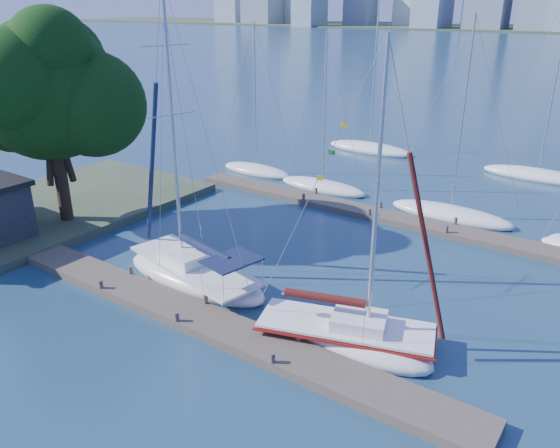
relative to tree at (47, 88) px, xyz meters
The scene contains 12 objects.
ground 16.58m from the tree, 14.02° to the right, with size 700.00×700.00×0.00m, color navy.
near_dock 16.48m from the tree, 14.02° to the right, with size 26.00×2.00×0.40m, color #4F463A.
far_dock 21.83m from the tree, 38.41° to the left, with size 30.00×1.80×0.36m, color #4F463A.
shore 8.83m from the tree, behind, with size 12.00×22.00×0.50m, color #38472D.
tree is the anchor object (origin of this frame).
sailboat_navy 13.65m from the tree, ahead, with size 8.91×4.46×14.67m.
sailboat_maroon 21.52m from the tree, ahead, with size 7.94×4.66×12.56m.
bg_boat_0 18.09m from the tree, 80.84° to the left, with size 6.79×3.97×12.01m.
bg_boat_1 19.70m from the tree, 59.21° to the left, with size 7.31×3.09×11.54m.
bg_boat_3 25.60m from the tree, 38.67° to the left, with size 8.30×4.71×12.77m.
bg_boat_6 29.61m from the tree, 75.84° to the left, with size 8.74×5.25×16.42m.
bg_boat_7 35.99m from the tree, 51.70° to the left, with size 8.74×4.13×14.76m.
Camera 1 is at (15.01, -14.64, 12.89)m, focal length 35.00 mm.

